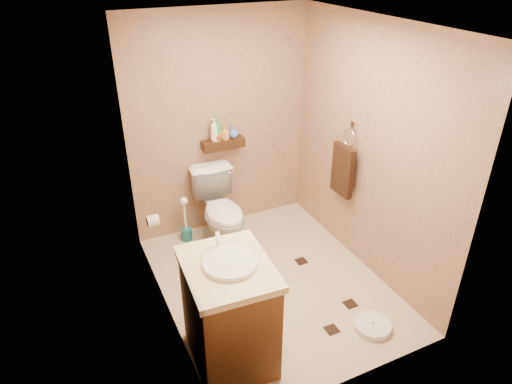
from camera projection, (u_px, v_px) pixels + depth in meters
ground at (271, 283)px, 4.44m from camera, size 2.50×2.50×0.00m
wall_back at (220, 126)px, 4.86m from camera, size 2.00×0.04×2.40m
wall_front at (364, 252)px, 2.88m from camera, size 2.00×0.04×2.40m
wall_left at (158, 197)px, 3.49m from camera, size 0.04×2.50×2.40m
wall_right at (369, 152)px, 4.24m from camera, size 0.04×2.50×2.40m
ceiling at (277, 24)px, 3.29m from camera, size 2.00×2.50×0.02m
wall_shelf at (223, 144)px, 4.88m from camera, size 0.46×0.14×0.10m
floor_accents at (276, 285)px, 4.41m from camera, size 1.19×1.49×0.01m
toilet at (221, 211)px, 4.84m from camera, size 0.49×0.82×0.82m
vanity at (229, 312)px, 3.44m from camera, size 0.66×0.78×1.05m
bathroom_scale at (373, 326)px, 3.90m from camera, size 0.38×0.38×0.06m
toilet_brush at (186, 225)px, 5.01m from camera, size 0.12×0.12×0.53m
towel_ring at (343, 168)px, 4.53m from camera, size 0.12×0.30×0.76m
toilet_paper at (153, 221)px, 4.32m from camera, size 0.12×0.11×0.12m
bottle_a at (215, 130)px, 4.76m from camera, size 0.13×0.13×0.25m
bottle_b at (217, 134)px, 4.79m from camera, size 0.10×0.10×0.16m
bottle_c at (217, 134)px, 4.80m from camera, size 0.16×0.16×0.15m
bottle_d at (217, 129)px, 4.77m from camera, size 0.10×0.10×0.26m
bottle_e at (225, 133)px, 4.83m from camera, size 0.09×0.09×0.15m
bottle_f at (234, 132)px, 4.87m from camera, size 0.13×0.13×0.14m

